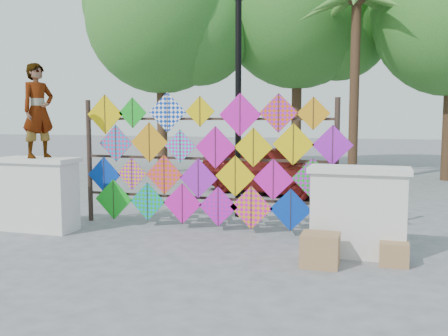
{
  "coord_description": "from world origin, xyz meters",
  "views": [
    {
      "loc": [
        2.96,
        -7.45,
        1.98
      ],
      "look_at": [
        0.45,
        0.6,
        1.12
      ],
      "focal_mm": 40.0,
      "sensor_mm": 36.0,
      "label": 1
    }
  ],
  "objects_px": {
    "kite_rack": "(205,162)",
    "sedan": "(270,169)",
    "vendor_woman": "(38,111)",
    "lamppost": "(238,80)"
  },
  "relations": [
    {
      "from": "vendor_woman",
      "to": "sedan",
      "type": "distance_m",
      "value": 6.24
    },
    {
      "from": "lamppost",
      "to": "kite_rack",
      "type": "bearing_deg",
      "value": -100.54
    },
    {
      "from": "lamppost",
      "to": "sedan",
      "type": "bearing_deg",
      "value": 90.55
    },
    {
      "from": "vendor_woman",
      "to": "sedan",
      "type": "xyz_separation_m",
      "value": [
        2.91,
        5.33,
        -1.45
      ]
    },
    {
      "from": "kite_rack",
      "to": "lamppost",
      "type": "xyz_separation_m",
      "value": [
        0.24,
        1.27,
        1.49
      ]
    },
    {
      "from": "kite_rack",
      "to": "vendor_woman",
      "type": "bearing_deg",
      "value": -161.1
    },
    {
      "from": "vendor_woman",
      "to": "kite_rack",
      "type": "bearing_deg",
      "value": -52.21
    },
    {
      "from": "kite_rack",
      "to": "sedan",
      "type": "relative_size",
      "value": 1.3
    },
    {
      "from": "kite_rack",
      "to": "vendor_woman",
      "type": "distance_m",
      "value": 3.0
    },
    {
      "from": "kite_rack",
      "to": "sedan",
      "type": "height_order",
      "value": "kite_rack"
    }
  ]
}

